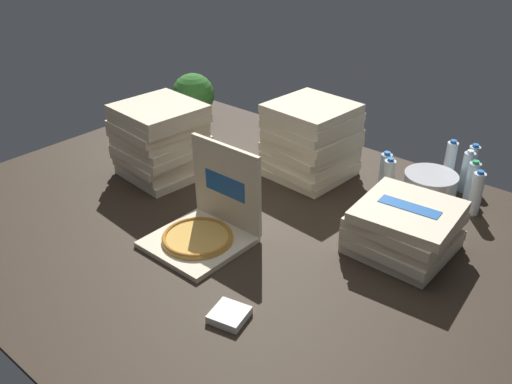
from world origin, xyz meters
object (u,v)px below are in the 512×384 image
object	(u,v)px
pizza_stack_center_near	(311,141)
water_bottle_5	(472,183)
water_bottle_4	(450,161)
napkin_pile	(229,315)
pizza_stack_left_far	(160,140)
water_bottle_2	(385,173)
water_bottle_3	(388,180)
open_pizza_box	(206,223)
ice_bucket	(430,185)
water_bottle_1	(472,165)
pizza_stack_left_mid	(404,228)
potted_plant	(193,100)
water_bottle_6	(466,172)
water_bottle_0	(476,193)

from	to	relation	value
pizza_stack_center_near	water_bottle_5	distance (m)	0.88
water_bottle_4	water_bottle_5	world-z (taller)	same
pizza_stack_center_near	napkin_pile	world-z (taller)	pizza_stack_center_near
pizza_stack_left_far	water_bottle_5	bearing A→B (deg)	29.46
water_bottle_2	napkin_pile	bearing A→B (deg)	-87.76
water_bottle_3	water_bottle_5	bearing A→B (deg)	36.61
water_bottle_4	open_pizza_box	bearing A→B (deg)	-114.74
water_bottle_4	napkin_pile	distance (m)	1.67
water_bottle_2	water_bottle_5	bearing A→B (deg)	26.77
pizza_stack_center_near	ice_bucket	world-z (taller)	pizza_stack_center_near
water_bottle_3	napkin_pile	xyz separation A→B (m)	(-0.00, -1.23, -0.10)
pizza_stack_center_near	water_bottle_1	world-z (taller)	pizza_stack_center_near
pizza_stack_left_mid	water_bottle_4	distance (m)	0.82
ice_bucket	potted_plant	world-z (taller)	potted_plant
pizza_stack_left_mid	water_bottle_3	size ratio (longest dim) A/B	1.92
pizza_stack_left_far	water_bottle_5	xyz separation A→B (m)	(1.48, 0.84, -0.10)
water_bottle_4	water_bottle_5	bearing A→B (deg)	-42.20
water_bottle_2	water_bottle_6	world-z (taller)	same
water_bottle_4	potted_plant	world-z (taller)	potted_plant
water_bottle_2	water_bottle_4	size ratio (longest dim) A/B	1.00
water_bottle_2	pizza_stack_left_far	bearing A→B (deg)	-149.59
water_bottle_1	napkin_pile	xyz separation A→B (m)	(-0.27, -1.69, -0.10)
pizza_stack_left_far	potted_plant	distance (m)	0.69
water_bottle_4	water_bottle_5	distance (m)	0.26
open_pizza_box	ice_bucket	size ratio (longest dim) A/B	1.56
water_bottle_1	potted_plant	world-z (taller)	potted_plant
pizza_stack_left_mid	ice_bucket	bearing A→B (deg)	103.29
water_bottle_3	water_bottle_5	distance (m)	0.43
water_bottle_0	potted_plant	size ratio (longest dim) A/B	0.62
pizza_stack_left_far	water_bottle_1	bearing A→B (deg)	36.55
ice_bucket	napkin_pile	distance (m)	1.43
water_bottle_1	water_bottle_4	distance (m)	0.12
pizza_stack_center_near	water_bottle_0	xyz separation A→B (m)	(0.89, 0.19, -0.10)
water_bottle_0	water_bottle_4	xyz separation A→B (m)	(-0.26, 0.27, 0.00)
napkin_pile	open_pizza_box	bearing A→B (deg)	143.86
water_bottle_1	pizza_stack_left_mid	bearing A→B (deg)	-88.58
water_bottle_2	water_bottle_5	distance (m)	0.45
potted_plant	water_bottle_2	bearing A→B (deg)	1.75
water_bottle_2	water_bottle_6	xyz separation A→B (m)	(0.33, 0.31, 0.00)
water_bottle_2	potted_plant	world-z (taller)	potted_plant
open_pizza_box	water_bottle_3	distance (m)	1.00
water_bottle_1	water_bottle_6	xyz separation A→B (m)	(0.01, -0.10, 0.00)
potted_plant	water_bottle_4	bearing A→B (deg)	14.39
water_bottle_1	water_bottle_4	xyz separation A→B (m)	(-0.11, -0.03, 0.00)
water_bottle_1	water_bottle_3	world-z (taller)	same
pizza_stack_center_near	water_bottle_2	xyz separation A→B (m)	(0.43, 0.08, -0.10)
water_bottle_0	water_bottle_5	xyz separation A→B (m)	(-0.06, 0.10, 0.00)
water_bottle_0	water_bottle_5	size ratio (longest dim) A/B	1.00
pizza_stack_left_mid	water_bottle_2	xyz separation A→B (m)	(-0.34, 0.43, -0.00)
open_pizza_box	water_bottle_5	bearing A→B (deg)	55.00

